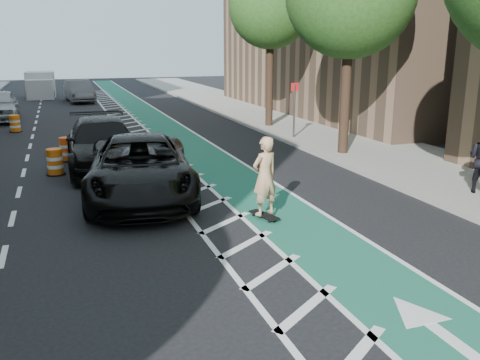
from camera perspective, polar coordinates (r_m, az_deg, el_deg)
name	(u,v)px	position (r m, az deg, el deg)	size (l,w,h in m)	color
ground	(192,284)	(9.00, -5.38, -11.60)	(120.00, 120.00, 0.00)	black
bike_lane	(204,157)	(18.93, -4.04, 2.62)	(2.00, 90.00, 0.01)	#195741
buffer_strip	(164,160)	(18.60, -8.50, 2.27)	(1.40, 90.00, 0.01)	silver
sidewalk_right	(356,144)	(21.53, 12.90, 3.96)	(5.00, 90.00, 0.15)	gray
curb_right	(302,148)	(20.34, 7.03, 3.61)	(0.12, 90.00, 0.16)	gray
tree_r_d	(267,8)	(25.84, 3.01, 18.75)	(4.20, 4.20, 7.90)	#382619
sign_post	(294,109)	(22.16, 6.11, 7.89)	(0.35, 0.08, 2.47)	#4C4C4C
skateboard	(264,215)	(12.12, 2.73, -3.96)	(0.51, 0.92, 0.12)	black
skateboarder	(265,176)	(11.85, 2.79, 0.44)	(0.68, 0.45, 1.87)	tan
suv_near	(140,167)	(13.94, -11.15, 1.39)	(2.74, 5.93, 1.65)	black
suv_far	(103,144)	(17.65, -15.16, 3.95)	(2.31, 5.67, 1.65)	black
car_grey	(79,91)	(39.55, -17.60, 9.49)	(1.66, 4.75, 1.57)	#5B5C61
box_truck	(41,86)	(44.29, -21.48, 9.83)	(2.19, 4.77, 1.98)	silver
barrel_a	(55,163)	(17.22, -20.05, 1.85)	(0.62, 0.62, 0.84)	#DE5B0B
barrel_b	(67,150)	(19.20, -18.86, 3.23)	(0.62, 0.62, 0.85)	#EF4C0C
barrel_c	(15,124)	(26.65, -23.94, 5.77)	(0.59, 0.59, 0.81)	orange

